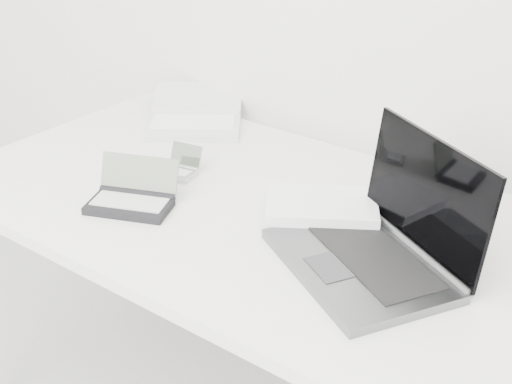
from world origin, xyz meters
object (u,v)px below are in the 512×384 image
Objects in this scene: desk at (277,231)px; laptop_large at (363,233)px; netbook_open_white at (194,118)px; palmtop_charcoal at (132,198)px.

desk is 2.95× the size of laptop_large.
netbook_open_white is 1.94× the size of palmtop_charcoal.
laptop_large is at bearing -6.02° from desk.
desk is at bearing 8.56° from palmtop_charcoal.
laptop_large is 2.44× the size of palmtop_charcoal.
netbook_open_white is (-0.50, 0.29, 0.06)m from desk.
desk is 0.24m from laptop_large.
laptop_large reaches higher than netbook_open_white.
laptop_large reaches higher than desk.
palmtop_charcoal is at bearing -100.39° from netbook_open_white.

